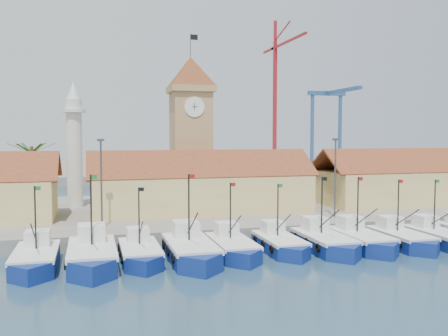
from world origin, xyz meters
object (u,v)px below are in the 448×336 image
object	(u,v)px
boat_0	(35,261)
clock_tower	(191,127)
minaret	(74,144)
boat_5	(281,245)

from	to	relation	value
boat_0	clock_tower	xyz separation A→B (m)	(17.49, 23.14, 11.23)
minaret	boat_5	bearing A→B (deg)	-52.63
boat_5	clock_tower	distance (m)	25.70
clock_tower	minaret	size ratio (longest dim) A/B	1.39
boat_0	clock_tower	bearing A→B (deg)	52.92
boat_5	clock_tower	bearing A→B (deg)	99.77
boat_5	clock_tower	size ratio (longest dim) A/B	0.39
clock_tower	minaret	distance (m)	15.30
boat_5	boat_0	bearing A→B (deg)	-179.00
minaret	boat_0	bearing A→B (deg)	-95.66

